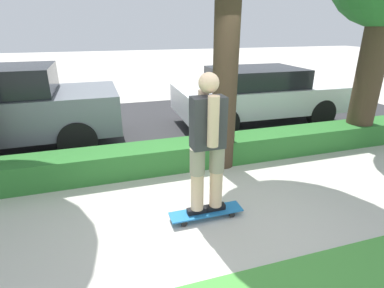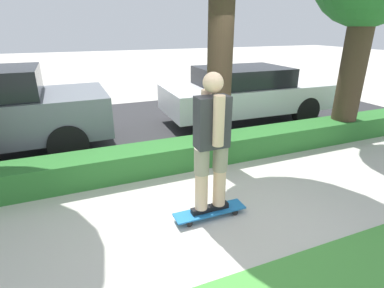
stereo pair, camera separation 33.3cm
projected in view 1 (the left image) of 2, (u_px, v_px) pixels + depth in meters
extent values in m
plane|color=#BCB7AD|center=(205.00, 217.00, 3.95)|extent=(60.00, 60.00, 0.00)
cube|color=#2D2D30|center=(150.00, 124.00, 7.68)|extent=(15.02, 5.00, 0.01)
cube|color=#2D702D|center=(175.00, 155.00, 5.29)|extent=(15.02, 0.60, 0.45)
cube|color=#1E6BAD|center=(206.00, 212.00, 3.91)|extent=(0.96, 0.24, 0.02)
cylinder|color=black|center=(232.00, 214.00, 3.94)|extent=(0.08, 0.04, 0.08)
cylinder|color=black|center=(226.00, 207.00, 4.10)|extent=(0.08, 0.04, 0.08)
cylinder|color=black|center=(184.00, 223.00, 3.76)|extent=(0.08, 0.04, 0.08)
cylinder|color=black|center=(180.00, 215.00, 3.92)|extent=(0.08, 0.04, 0.08)
cube|color=black|center=(197.00, 210.00, 3.86)|extent=(0.26, 0.09, 0.07)
cylinder|color=beige|center=(197.00, 180.00, 3.69)|extent=(0.16, 0.16, 0.83)
cylinder|color=gray|center=(197.00, 161.00, 3.60)|extent=(0.19, 0.19, 0.33)
cube|color=black|center=(215.00, 207.00, 3.93)|extent=(0.26, 0.09, 0.07)
cylinder|color=beige|center=(216.00, 177.00, 3.76)|extent=(0.16, 0.16, 0.83)
cylinder|color=gray|center=(217.00, 159.00, 3.67)|extent=(0.19, 0.19, 0.33)
cube|color=#333338|center=(208.00, 123.00, 3.46)|extent=(0.40, 0.22, 0.61)
cylinder|color=beige|center=(213.00, 122.00, 3.29)|extent=(0.13, 0.13, 0.58)
cylinder|color=beige|center=(203.00, 114.00, 3.59)|extent=(0.13, 0.13, 0.58)
sphere|color=beige|center=(209.00, 83.00, 3.29)|extent=(0.23, 0.23, 0.23)
cylinder|color=#423323|center=(226.00, 69.00, 4.83)|extent=(0.41, 0.41, 3.41)
cylinder|color=#423323|center=(369.00, 77.00, 5.96)|extent=(0.51, 0.51, 2.79)
cube|color=slate|center=(5.00, 114.00, 5.84)|extent=(4.32, 1.89, 0.78)
cylinder|color=black|center=(78.00, 140.00, 5.60)|extent=(0.72, 0.22, 0.72)
cylinder|color=black|center=(81.00, 116.00, 7.09)|extent=(0.72, 0.22, 0.72)
cube|color=silver|center=(258.00, 98.00, 7.58)|extent=(4.21, 1.87, 0.61)
cube|color=black|center=(256.00, 77.00, 7.35)|extent=(2.20, 1.61, 0.44)
cylinder|color=black|center=(321.00, 114.00, 7.32)|extent=(0.71, 0.21, 0.71)
cylinder|color=black|center=(283.00, 99.00, 8.78)|extent=(0.71, 0.21, 0.71)
cylinder|color=black|center=(223.00, 123.00, 6.61)|extent=(0.71, 0.21, 0.71)
cylinder|color=black|center=(200.00, 106.00, 8.06)|extent=(0.71, 0.21, 0.71)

